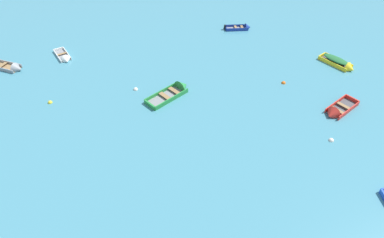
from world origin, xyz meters
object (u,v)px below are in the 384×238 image
rowboat_white_outer_left (65,58)px  mooring_buoy_trailing (136,90)px  mooring_buoy_outer_edge (50,103)px  rowboat_red_back_row_left (336,112)px  mooring_buoy_between_boats_right (283,83)px  rowboat_yellow_outer_right (341,63)px  rowboat_grey_far_right (13,68)px  mooring_buoy_far_field (331,141)px  rowboat_green_back_row_right (177,90)px  rowboat_deep_blue_near_right (242,28)px

rowboat_white_outer_left → mooring_buoy_trailing: (7.58, -6.59, -0.14)m
rowboat_white_outer_left → mooring_buoy_outer_edge: rowboat_white_outer_left is taller
rowboat_red_back_row_left → mooring_buoy_between_boats_right: rowboat_red_back_row_left is taller
rowboat_yellow_outer_right → mooring_buoy_outer_edge: bearing=-175.6°
rowboat_red_back_row_left → mooring_buoy_trailing: rowboat_red_back_row_left is taller
rowboat_yellow_outer_right → mooring_buoy_trailing: bearing=-176.5°
rowboat_grey_far_right → rowboat_red_back_row_left: (30.23, -11.31, 0.02)m
rowboat_white_outer_left → mooring_buoy_trailing: 10.04m
mooring_buoy_far_field → mooring_buoy_outer_edge: mooring_buoy_far_field is taller
rowboat_grey_far_right → mooring_buoy_outer_edge: size_ratio=10.16×
rowboat_green_back_row_right → rowboat_red_back_row_left: 14.53m
rowboat_yellow_outer_right → mooring_buoy_far_field: rowboat_yellow_outer_right is taller
mooring_buoy_far_field → mooring_buoy_outer_edge: bearing=160.8°
rowboat_grey_far_right → mooring_buoy_outer_edge: (4.86, -6.31, -0.17)m
rowboat_grey_far_right → rowboat_red_back_row_left: size_ratio=1.06×
mooring_buoy_far_field → mooring_buoy_outer_edge: size_ratio=1.04×
rowboat_white_outer_left → mooring_buoy_far_field: 28.07m
rowboat_red_back_row_left → mooring_buoy_trailing: 18.52m
rowboat_green_back_row_right → rowboat_yellow_outer_right: bearing=7.0°
rowboat_deep_blue_near_right → mooring_buoy_between_boats_right: bearing=-84.4°
rowboat_yellow_outer_right → mooring_buoy_outer_edge: (-29.38, -2.29, -0.32)m
rowboat_yellow_outer_right → rowboat_red_back_row_left: 8.33m
rowboat_yellow_outer_right → rowboat_red_back_row_left: bearing=-118.8°
rowboat_white_outer_left → rowboat_deep_blue_near_right: (20.95, 4.51, 0.03)m
rowboat_green_back_row_right → rowboat_deep_blue_near_right: size_ratio=1.37×
rowboat_white_outer_left → mooring_buoy_between_boats_right: bearing=-18.7°
rowboat_green_back_row_right → mooring_buoy_trailing: bearing=167.7°
mooring_buoy_outer_edge → rowboat_white_outer_left: bearing=88.0°
rowboat_green_back_row_right → mooring_buoy_trailing: rowboat_green_back_row_right is taller
mooring_buoy_between_boats_right → mooring_buoy_outer_edge: mooring_buoy_between_boats_right is taller
rowboat_green_back_row_right → mooring_buoy_far_field: 14.37m
rowboat_red_back_row_left → mooring_buoy_outer_edge: size_ratio=9.57×
rowboat_white_outer_left → rowboat_red_back_row_left: rowboat_red_back_row_left is taller
rowboat_red_back_row_left → mooring_buoy_far_field: (-1.86, -3.16, -0.20)m
rowboat_white_outer_left → rowboat_deep_blue_near_right: size_ratio=1.01×
rowboat_white_outer_left → rowboat_red_back_row_left: size_ratio=0.86×
rowboat_red_back_row_left → mooring_buoy_between_boats_right: size_ratio=9.35×
rowboat_deep_blue_near_right → mooring_buoy_outer_edge: rowboat_deep_blue_near_right is taller
rowboat_yellow_outer_right → rowboat_deep_blue_near_right: rowboat_yellow_outer_right is taller
rowboat_yellow_outer_right → rowboat_deep_blue_near_right: bearing=129.9°
rowboat_green_back_row_right → rowboat_yellow_outer_right: 17.75m
rowboat_green_back_row_right → rowboat_grey_far_right: (-16.63, 6.19, -0.02)m
rowboat_green_back_row_right → mooring_buoy_trailing: 4.03m
rowboat_grey_far_right → mooring_buoy_trailing: rowboat_grey_far_right is taller
rowboat_red_back_row_left → mooring_buoy_far_field: size_ratio=9.19×
rowboat_yellow_outer_right → mooring_buoy_between_boats_right: size_ratio=9.30×
rowboat_grey_far_right → mooring_buoy_outer_edge: 7.97m
rowboat_green_back_row_right → mooring_buoy_outer_edge: bearing=-179.4°
rowboat_white_outer_left → rowboat_grey_far_right: 5.28m
rowboat_deep_blue_near_right → mooring_buoy_trailing: bearing=-140.3°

